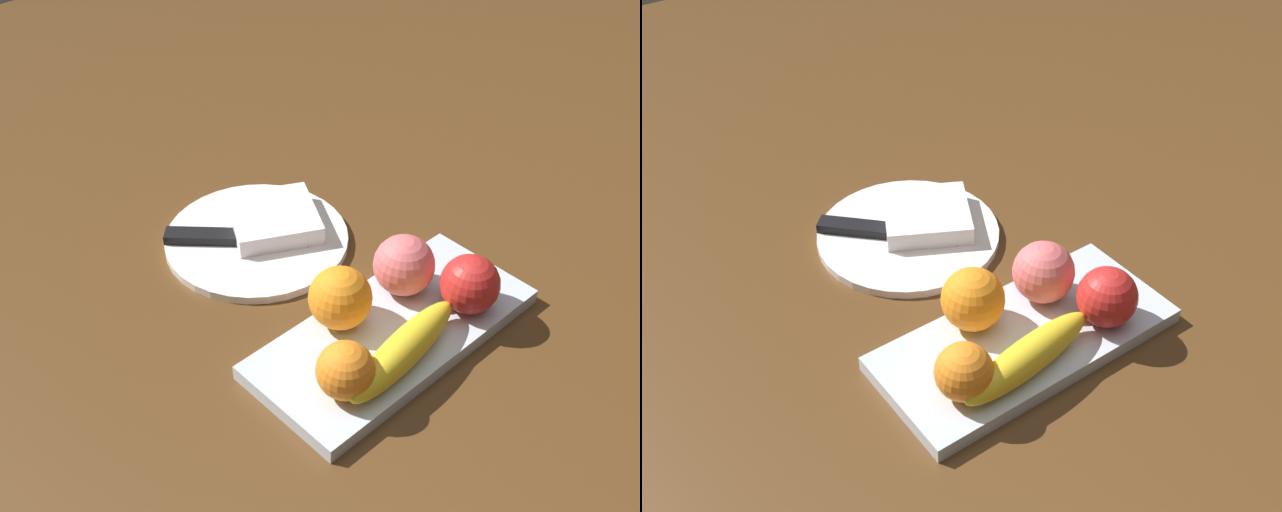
% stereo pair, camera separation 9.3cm
% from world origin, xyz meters
% --- Properties ---
extents(ground_plane, '(2.40, 2.40, 0.00)m').
position_xyz_m(ground_plane, '(0.00, 0.00, 0.00)').
color(ground_plane, '#533418').
extents(fruit_tray, '(0.33, 0.15, 0.02)m').
position_xyz_m(fruit_tray, '(-0.02, 0.02, 0.01)').
color(fruit_tray, silver).
rests_on(fruit_tray, ground_plane).
extents(apple, '(0.07, 0.07, 0.07)m').
position_xyz_m(apple, '(0.07, -0.01, 0.05)').
color(apple, red).
rests_on(apple, fruit_tray).
extents(banana, '(0.18, 0.06, 0.04)m').
position_xyz_m(banana, '(-0.05, -0.02, 0.04)').
color(banana, yellow).
rests_on(banana, fruit_tray).
extents(orange_near_apple, '(0.07, 0.07, 0.07)m').
position_xyz_m(orange_near_apple, '(-0.05, 0.07, 0.05)').
color(orange_near_apple, orange).
rests_on(orange_near_apple, fruit_tray).
extents(orange_near_banana, '(0.06, 0.06, 0.06)m').
position_xyz_m(orange_near_banana, '(-0.12, -0.01, 0.05)').
color(orange_near_banana, orange).
rests_on(orange_near_banana, fruit_tray).
extents(peach, '(0.07, 0.07, 0.07)m').
position_xyz_m(peach, '(0.04, 0.06, 0.05)').
color(peach, '#E9676A').
rests_on(peach, fruit_tray).
extents(dinner_plate, '(0.23, 0.23, 0.01)m').
position_xyz_m(dinner_plate, '(-0.02, 0.25, 0.01)').
color(dinner_plate, white).
rests_on(dinner_plate, ground_plane).
extents(folded_napkin, '(0.14, 0.14, 0.02)m').
position_xyz_m(folded_napkin, '(0.01, 0.25, 0.02)').
color(folded_napkin, white).
rests_on(folded_napkin, dinner_plate).
extents(knife, '(0.14, 0.14, 0.01)m').
position_xyz_m(knife, '(-0.06, 0.28, 0.02)').
color(knife, silver).
rests_on(knife, dinner_plate).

